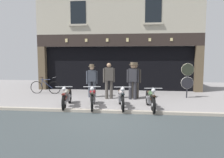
% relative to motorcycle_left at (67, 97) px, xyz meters
% --- Properties ---
extents(ground, '(21.65, 22.00, 0.18)m').
position_rel_motorcycle_left_xyz_m(ground, '(1.64, -1.78, -0.45)').
color(ground, gray).
extents(shop_facade, '(9.95, 4.42, 5.94)m').
position_rel_motorcycle_left_xyz_m(shop_facade, '(1.64, 6.23, 1.24)').
color(shop_facade, black).
rests_on(shop_facade, ground).
extents(motorcycle_left, '(0.62, 1.94, 0.90)m').
position_rel_motorcycle_left_xyz_m(motorcycle_left, '(0.00, 0.00, 0.00)').
color(motorcycle_left, black).
rests_on(motorcycle_left, ground).
extents(motorcycle_center_left, '(0.62, 2.00, 0.92)m').
position_rel_motorcycle_left_xyz_m(motorcycle_center_left, '(1.05, -0.01, 0.01)').
color(motorcycle_center_left, black).
rests_on(motorcycle_center_left, ground).
extents(motorcycle_center, '(0.62, 2.02, 0.92)m').
position_rel_motorcycle_left_xyz_m(motorcycle_center, '(2.16, 0.02, 0.02)').
color(motorcycle_center, black).
rests_on(motorcycle_center, ground).
extents(motorcycle_center_right, '(0.62, 2.00, 0.91)m').
position_rel_motorcycle_left_xyz_m(motorcycle_center_right, '(3.27, -0.02, 0.00)').
color(motorcycle_center_right, black).
rests_on(motorcycle_center_right, ground).
extents(salesman_left, '(0.55, 0.36, 1.63)m').
position_rel_motorcycle_left_xyz_m(salesman_left, '(0.57, 2.11, 0.49)').
color(salesman_left, '#3D424C').
rests_on(salesman_left, ground).
extents(shopkeeper_center, '(0.55, 0.31, 1.70)m').
position_rel_motorcycle_left_xyz_m(shopkeeper_center, '(1.45, 1.82, 0.53)').
color(shopkeeper_center, '#47423D').
rests_on(shopkeeper_center, ground).
extents(salesman_right, '(0.56, 0.37, 1.74)m').
position_rel_motorcycle_left_xyz_m(salesman_right, '(2.57, 1.79, 0.56)').
color(salesman_right, '#2D2D33').
rests_on(salesman_right, ground).
extents(assistant_far_right, '(0.56, 0.36, 1.72)m').
position_rel_motorcycle_left_xyz_m(assistant_far_right, '(2.68, 2.10, 0.55)').
color(assistant_far_right, '#38332D').
rests_on(assistant_far_right, ground).
extents(tyre_sign_pole, '(0.59, 0.06, 1.71)m').
position_rel_motorcycle_left_xyz_m(tyre_sign_pole, '(5.18, 2.43, 0.62)').
color(tyre_sign_pole, '#232328').
rests_on(tyre_sign_pole, ground).
extents(advert_board_near, '(0.76, 0.03, 0.92)m').
position_rel_motorcycle_left_xyz_m(advert_board_near, '(0.34, 4.60, 1.24)').
color(advert_board_near, beige).
extents(leaning_bicycle, '(1.71, 0.50, 0.93)m').
position_rel_motorcycle_left_xyz_m(leaning_bicycle, '(-2.17, 2.87, -0.05)').
color(leaning_bicycle, black).
rests_on(leaning_bicycle, ground).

